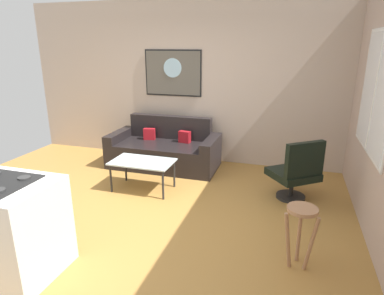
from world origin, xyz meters
TOP-DOWN VIEW (x-y plane):
  - ground at (0.00, 0.00)m, footprint 6.40×6.40m
  - back_wall at (0.00, 2.42)m, footprint 6.40×0.05m
  - couch at (-0.36, 1.88)m, footprint 1.87×0.89m
  - coffee_table at (-0.29, 0.85)m, footprint 0.89×0.53m
  - armchair at (1.84, 1.13)m, footprint 0.78×0.77m
  - bar_stool at (1.88, -0.33)m, footprint 0.33×0.32m
  - wall_painting at (-0.37, 2.38)m, footprint 1.05×0.03m
  - window at (2.59, 0.90)m, footprint 0.03×1.50m

SIDE VIEW (x-z plane):
  - ground at x=0.00m, z-range -0.04..0.00m
  - couch at x=-0.36m, z-range -0.14..0.69m
  - coffee_table at x=-0.29m, z-range 0.18..0.62m
  - armchair at x=1.84m, z-range -0.02..0.85m
  - bar_stool at x=1.88m, z-range 0.15..0.77m
  - back_wall at x=0.00m, z-range 0.00..2.80m
  - window at x=2.59m, z-range 0.85..2.23m
  - wall_painting at x=-0.37m, z-range 1.16..1.97m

